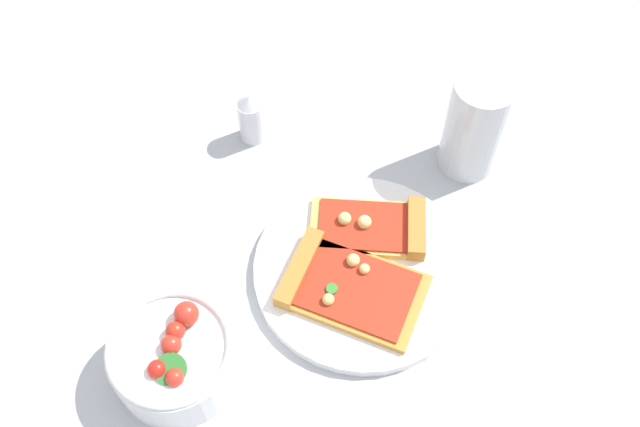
# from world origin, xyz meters

# --- Properties ---
(ground_plane) EXTENTS (2.40, 2.40, 0.00)m
(ground_plane) POSITION_xyz_m (0.00, 0.00, 0.00)
(ground_plane) COLOR #B2B7BC
(ground_plane) RESTS_ON ground
(plate) EXTENTS (0.25, 0.25, 0.01)m
(plate) POSITION_xyz_m (0.01, 0.00, 0.01)
(plate) COLOR white
(plate) RESTS_ON ground_plane
(pizza_slice_near) EXTENTS (0.18, 0.15, 0.02)m
(pizza_slice_near) POSITION_xyz_m (0.01, -0.03, 0.02)
(pizza_slice_near) COLOR gold
(pizza_slice_near) RESTS_ON plate
(pizza_slice_far) EXTENTS (0.15, 0.14, 0.02)m
(pizza_slice_far) POSITION_xyz_m (-0.01, 0.05, 0.02)
(pizza_slice_far) COLOR #E5B256
(pizza_slice_far) RESTS_ON plate
(salad_bowl) EXTENTS (0.13, 0.13, 0.08)m
(salad_bowl) POSITION_xyz_m (-0.04, -0.22, 0.03)
(salad_bowl) COLOR white
(salad_bowl) RESTS_ON ground_plane
(soda_glass) EXTENTS (0.07, 0.07, 0.14)m
(soda_glass) POSITION_xyz_m (-0.02, 0.21, 0.06)
(soda_glass) COLOR silver
(soda_glass) RESTS_ON ground_plane
(pepper_shaker) EXTENTS (0.03, 0.03, 0.07)m
(pepper_shaker) POSITION_xyz_m (-0.23, 0.04, 0.04)
(pepper_shaker) COLOR silver
(pepper_shaker) RESTS_ON ground_plane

